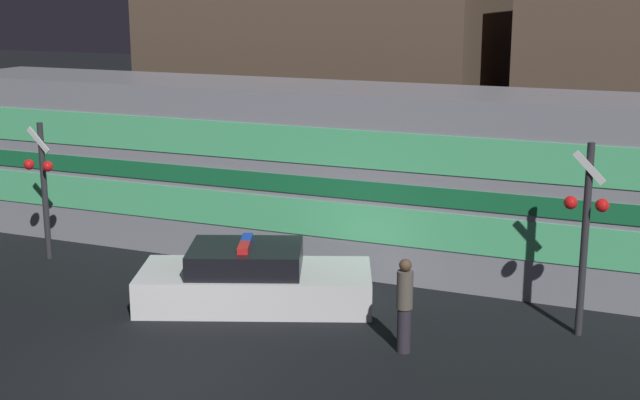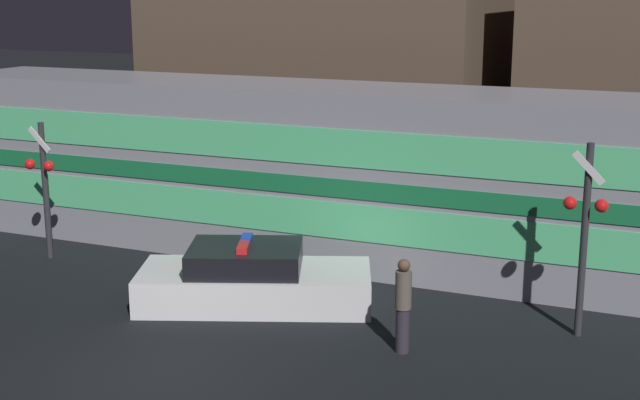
% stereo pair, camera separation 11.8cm
% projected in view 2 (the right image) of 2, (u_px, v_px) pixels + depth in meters
% --- Properties ---
extents(ground_plane, '(120.00, 120.00, 0.00)m').
position_uv_depth(ground_plane, '(160.00, 376.00, 14.17)').
color(ground_plane, black).
extents(train, '(22.03, 2.90, 3.89)m').
position_uv_depth(train, '(377.00, 176.00, 19.70)').
color(train, gray).
rests_on(train, ground_plane).
extents(police_car, '(4.85, 3.39, 1.29)m').
position_uv_depth(police_car, '(253.00, 281.00, 17.26)').
color(police_car, silver).
rests_on(police_car, ground_plane).
extents(pedestrian, '(0.28, 0.28, 1.65)m').
position_uv_depth(pedestrian, '(403.00, 305.00, 14.89)').
color(pedestrian, '#2D2833').
rests_on(pedestrian, ground_plane).
extents(crossing_signal_near, '(0.76, 0.32, 3.46)m').
position_uv_depth(crossing_signal_near, '(585.00, 229.00, 15.32)').
color(crossing_signal_near, '#2D2D33').
rests_on(crossing_signal_near, ground_plane).
extents(crossing_signal_far, '(0.76, 0.32, 3.12)m').
position_uv_depth(crossing_signal_far, '(43.00, 181.00, 19.91)').
color(crossing_signal_far, '#2D2D33').
rests_on(crossing_signal_far, ground_plane).
extents(building_left, '(10.01, 6.58, 9.10)m').
position_uv_depth(building_left, '(332.00, 37.00, 27.28)').
color(building_left, brown).
rests_on(building_left, ground_plane).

